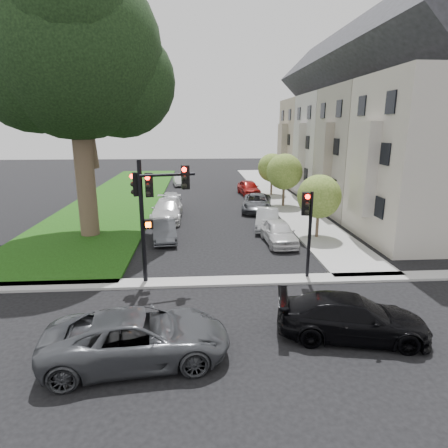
{
  "coord_description": "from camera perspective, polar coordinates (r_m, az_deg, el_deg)",
  "views": [
    {
      "loc": [
        -1.31,
        -13.94,
        6.98
      ],
      "look_at": [
        0.0,
        5.0,
        2.0
      ],
      "focal_mm": 30.0,
      "sensor_mm": 36.0,
      "label": 1
    }
  ],
  "objects": [
    {
      "name": "grass_strip",
      "position": [
        39.33,
        -15.2,
        4.04
      ],
      "size": [
        8.0,
        44.0,
        0.12
      ],
      "primitive_type": "cube",
      "color": "#17370B",
      "rests_on": "ground"
    },
    {
      "name": "car_parked_9",
      "position": [
        45.87,
        -6.75,
        6.69
      ],
      "size": [
        1.91,
        4.21,
        1.34
      ],
      "primitive_type": "imported",
      "rotation": [
        0.0,
        0.0,
        0.12
      ],
      "color": "silver",
      "rests_on": "ground"
    },
    {
      "name": "car_parked_3",
      "position": [
        39.2,
        3.79,
        5.54
      ],
      "size": [
        2.27,
        4.65,
        1.53
      ],
      "primitive_type": "imported",
      "rotation": [
        0.0,
        0.0,
        0.11
      ],
      "color": "maroon",
      "rests_on": "ground"
    },
    {
      "name": "eucalyptus",
      "position": [
        25.49,
        -22.13,
        23.21
      ],
      "size": [
        11.57,
        10.5,
        16.39
      ],
      "color": "brown",
      "rests_on": "ground"
    },
    {
      "name": "ground",
      "position": [
        15.65,
        1.29,
        -11.8
      ],
      "size": [
        140.0,
        140.0,
        0.0
      ],
      "primitive_type": "plane",
      "color": "black",
      "rests_on": "ground"
    },
    {
      "name": "traffic_signal_secondary",
      "position": [
        17.35,
        12.6,
        0.73
      ],
      "size": [
        0.55,
        0.45,
        4.16
      ],
      "color": "black",
      "rests_on": "ground"
    },
    {
      "name": "car_parked_2",
      "position": [
        31.77,
        5.04,
        3.26
      ],
      "size": [
        3.25,
        5.46,
        1.42
      ],
      "primitive_type": "imported",
      "rotation": [
        0.0,
        0.0,
        -0.18
      ],
      "color": "#3F4247",
      "rests_on": "ground"
    },
    {
      "name": "car_parked_5",
      "position": [
        23.72,
        -9.1,
        -0.96
      ],
      "size": [
        1.88,
        4.12,
        1.31
      ],
      "primitive_type": "imported",
      "rotation": [
        0.0,
        0.0,
        0.13
      ],
      "color": "#3F4247",
      "rests_on": "ground"
    },
    {
      "name": "car_cross_far",
      "position": [
        13.71,
        18.93,
        -13.29
      ],
      "size": [
        5.31,
        2.97,
        1.45
      ],
      "primitive_type": "imported",
      "rotation": [
        0.0,
        0.0,
        1.37
      ],
      "color": "black",
      "rests_on": "ground"
    },
    {
      "name": "house_b",
      "position": [
        32.5,
        21.73,
        13.61
      ],
      "size": [
        7.7,
        7.55,
        15.97
      ],
      "color": "gray",
      "rests_on": "ground"
    },
    {
      "name": "car_parked_6",
      "position": [
        28.82,
        -8.67,
        2.13
      ],
      "size": [
        2.23,
        5.45,
        1.58
      ],
      "primitive_type": "imported",
      "rotation": [
        0.0,
        0.0,
        -0.0
      ],
      "color": "silver",
      "rests_on": "ground"
    },
    {
      "name": "car_parked_0",
      "position": [
        23.04,
        8.31,
        -1.23
      ],
      "size": [
        1.87,
        4.29,
        1.44
      ],
      "primitive_type": "imported",
      "rotation": [
        0.0,
        0.0,
        0.04
      ],
      "color": "silver",
      "rests_on": "ground"
    },
    {
      "name": "sidewalk_cross",
      "position": [
        17.43,
        0.69,
        -8.7
      ],
      "size": [
        60.0,
        1.0,
        0.12
      ],
      "primitive_type": "cube",
      "color": "#A8A8A7",
      "rests_on": "ground"
    },
    {
      "name": "house_d",
      "position": [
        46.52,
        13.68,
        14.24
      ],
      "size": [
        7.7,
        7.55,
        15.97
      ],
      "color": "gray",
      "rests_on": "ground"
    },
    {
      "name": "house_a",
      "position": [
        25.9,
        28.92,
        12.83
      ],
      "size": [
        7.7,
        7.55,
        15.97
      ],
      "color": "#ACABA7",
      "rests_on": "ground"
    },
    {
      "name": "car_parked_7",
      "position": [
        32.76,
        -8.04,
        3.54
      ],
      "size": [
        2.17,
        4.42,
        1.45
      ],
      "primitive_type": "imported",
      "rotation": [
        0.0,
        0.0,
        0.11
      ],
      "color": "#999BA0",
      "rests_on": "ground"
    },
    {
      "name": "small_tree_a",
      "position": [
        24.12,
        14.29,
        4.08
      ],
      "size": [
        2.73,
        2.73,
        4.09
      ],
      "color": "brown",
      "rests_on": "ground"
    },
    {
      "name": "sidewalk_right",
      "position": [
        39.4,
        7.94,
        4.44
      ],
      "size": [
        3.5,
        44.0,
        0.12
      ],
      "primitive_type": "cube",
      "color": "#A8A8A7",
      "rests_on": "ground"
    },
    {
      "name": "house_c",
      "position": [
        39.42,
        16.99,
        14.01
      ],
      "size": [
        7.7,
        7.55,
        15.97
      ],
      "color": "beige",
      "rests_on": "ground"
    },
    {
      "name": "car_parked_1",
      "position": [
        26.26,
        6.63,
        0.78
      ],
      "size": [
        2.34,
        4.52,
        1.42
      ],
      "primitive_type": "imported",
      "rotation": [
        0.0,
        0.0,
        -0.2
      ],
      "color": "#999BA0",
      "rests_on": "ground"
    },
    {
      "name": "traffic_signal_main",
      "position": [
        16.6,
        -11.0,
        3.61
      ],
      "size": [
        2.74,
        0.79,
        5.6
      ],
      "color": "black",
      "rests_on": "ground"
    },
    {
      "name": "small_tree_b",
      "position": [
        33.33,
        9.18,
        7.86
      ],
      "size": [
        3.13,
        3.13,
        4.69
      ],
      "color": "brown",
      "rests_on": "ground"
    },
    {
      "name": "small_tree_c",
      "position": [
        38.79,
        7.32,
        8.5
      ],
      "size": [
        2.88,
        2.88,
        4.33
      ],
      "color": "brown",
      "rests_on": "ground"
    },
    {
      "name": "car_cross_near",
      "position": [
        12.15,
        -12.95,
        -16.42
      ],
      "size": [
        5.83,
        3.19,
        1.55
      ],
      "primitive_type": "imported",
      "rotation": [
        0.0,
        0.0,
        1.69
      ],
      "color": "#3F4247",
      "rests_on": "ground"
    }
  ]
}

